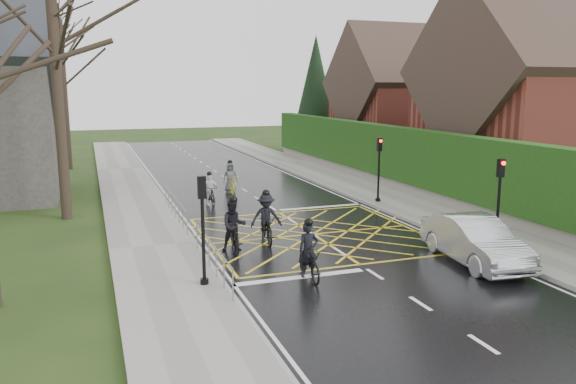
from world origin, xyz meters
TOP-DOWN VIEW (x-y plane):
  - ground at (0.00, 0.00)m, footprint 120.00×120.00m
  - road at (0.00, 0.00)m, footprint 9.00×80.00m
  - sidewalk_right at (6.00, 0.00)m, footprint 3.00×80.00m
  - sidewalk_left at (-6.00, 0.00)m, footprint 3.00×80.00m
  - stone_wall at (7.75, 6.00)m, footprint 0.50×38.00m
  - hedge at (7.75, 6.00)m, footprint 0.90×38.00m
  - house_near at (14.75, 4.00)m, footprint 11.80×9.80m
  - house_far at (14.75, 18.00)m, footprint 9.80×8.80m
  - conifer at (10.75, 26.00)m, footprint 4.60×4.60m
  - tree_near at (-9.00, 6.00)m, footprint 9.24×9.24m
  - tree_mid at (-10.00, 14.00)m, footprint 10.08×10.08m
  - tree_far at (-9.30, 22.00)m, footprint 8.40×8.40m
  - railing_south at (-4.65, -3.50)m, footprint 0.05×5.04m
  - railing_north at (-4.65, 4.00)m, footprint 0.05×6.04m
  - traffic_light_ne at (5.10, 4.20)m, footprint 0.24×0.31m
  - traffic_light_se at (5.10, -4.20)m, footprint 0.24×0.31m
  - traffic_light_sw at (-5.10, -4.50)m, footprint 0.24×0.31m
  - cyclist_rear at (-1.99, -4.62)m, footprint 0.77×1.90m
  - cyclist_back at (-3.39, -1.16)m, footprint 0.94×1.99m
  - cyclist_mid at (-1.99, -0.41)m, footprint 1.23×2.07m
  - cyclist_front at (-2.62, 6.59)m, footprint 0.91×1.67m
  - cyclist_lead at (-0.88, 9.57)m, footprint 0.81×1.84m
  - car at (3.55, -5.06)m, footprint 2.06×4.69m

SIDE VIEW (x-z plane):
  - ground at x=0.00m, z-range 0.00..0.00m
  - road at x=0.00m, z-range 0.00..0.01m
  - sidewalk_right at x=6.00m, z-range 0.00..0.15m
  - sidewalk_left at x=-6.00m, z-range 0.00..0.15m
  - stone_wall at x=7.75m, z-range 0.00..0.70m
  - cyclist_rear at x=-1.99m, z-range -0.32..1.49m
  - cyclist_front at x=-2.62m, z-range -0.22..1.43m
  - cyclist_lead at x=-0.88m, z-range -0.27..1.50m
  - cyclist_mid at x=-1.99m, z-range -0.26..1.68m
  - cyclist_back at x=-3.39m, z-range -0.24..1.70m
  - car at x=3.55m, z-range 0.00..1.50m
  - railing_south at x=-4.65m, z-range 0.27..1.29m
  - railing_north at x=-4.65m, z-range 0.27..1.30m
  - traffic_light_ne at x=5.10m, z-range 0.06..3.27m
  - traffic_light_se at x=5.10m, z-range 0.06..3.27m
  - traffic_light_sw at x=-5.10m, z-range 0.06..3.27m
  - hedge at x=7.75m, z-range 0.70..3.50m
  - house_far at x=14.75m, z-range -0.79..9.51m
  - house_near at x=14.75m, z-range -0.92..10.38m
  - conifer at x=10.75m, z-range -0.01..9.99m
  - tree_far at x=-9.30m, z-range 1.99..12.39m
  - tree_near at x=-9.00m, z-range 2.19..13.63m
  - tree_mid at x=-10.00m, z-range 2.39..14.87m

